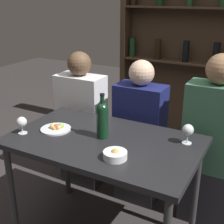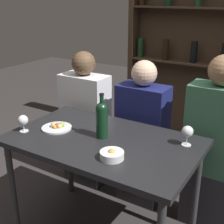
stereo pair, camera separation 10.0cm
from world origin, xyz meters
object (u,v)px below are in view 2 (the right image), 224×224
(wine_glass_0, at_px, (187,132))
(seated_person_center, at_px, (142,139))
(wine_bottle, at_px, (102,118))
(snack_bowl, at_px, (112,155))
(food_plate_0, at_px, (57,127))
(seated_person_right, at_px, (214,151))
(wine_glass_1, at_px, (23,121))
(seated_person_left, at_px, (86,124))

(wine_glass_0, height_order, seated_person_center, seated_person_center)
(wine_bottle, relative_size, snack_bowl, 2.16)
(wine_glass_0, height_order, food_plate_0, wine_glass_0)
(food_plate_0, distance_m, seated_person_right, 1.11)
(snack_bowl, xyz_separation_m, seated_person_center, (-0.16, 0.72, -0.24))
(snack_bowl, height_order, seated_person_center, seated_person_center)
(seated_person_center, height_order, seated_person_right, seated_person_right)
(seated_person_right, bearing_deg, wine_glass_0, -106.09)
(seated_person_center, bearing_deg, wine_bottle, -94.26)
(wine_glass_1, distance_m, seated_person_center, 0.94)
(seated_person_left, bearing_deg, snack_bowl, -45.16)
(wine_glass_1, distance_m, seated_person_right, 1.34)
(wine_bottle, xyz_separation_m, seated_person_left, (-0.52, 0.52, -0.34))
(food_plate_0, bearing_deg, seated_person_right, 31.08)
(snack_bowl, relative_size, seated_person_right, 0.11)
(wine_glass_1, height_order, seated_person_center, seated_person_center)
(wine_glass_0, bearing_deg, seated_person_center, 143.81)
(wine_glass_0, bearing_deg, seated_person_right, 73.91)
(snack_bowl, relative_size, seated_person_center, 0.12)
(wine_bottle, bearing_deg, seated_person_right, 40.55)
(wine_glass_1, bearing_deg, seated_person_right, 32.99)
(wine_glass_1, xyz_separation_m, seated_person_right, (1.10, 0.72, -0.24))
(seated_person_center, bearing_deg, food_plate_0, -123.58)
(snack_bowl, distance_m, seated_person_center, 0.78)
(food_plate_0, distance_m, snack_bowl, 0.56)
(wine_glass_0, distance_m, seated_person_right, 0.44)
(seated_person_right, bearing_deg, food_plate_0, -148.92)
(snack_bowl, distance_m, seated_person_right, 0.85)
(wine_bottle, bearing_deg, snack_bowl, -45.76)
(wine_glass_1, relative_size, seated_person_center, 0.10)
(wine_bottle, distance_m, snack_bowl, 0.31)
(wine_bottle, distance_m, seated_person_center, 0.62)
(wine_glass_0, height_order, wine_glass_1, wine_glass_0)
(wine_glass_0, relative_size, seated_person_center, 0.11)
(wine_glass_0, distance_m, seated_person_center, 0.65)
(wine_glass_1, bearing_deg, food_plate_0, 42.59)
(wine_bottle, distance_m, seated_person_left, 0.81)
(snack_bowl, xyz_separation_m, seated_person_right, (0.40, 0.72, -0.19))
(wine_glass_1, distance_m, seated_person_left, 0.77)
(wine_glass_0, distance_m, food_plate_0, 0.88)
(food_plate_0, height_order, seated_person_center, seated_person_center)
(wine_bottle, distance_m, seated_person_right, 0.85)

